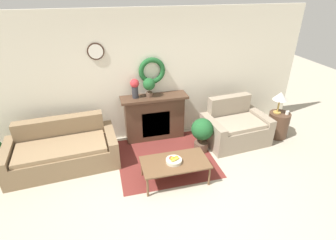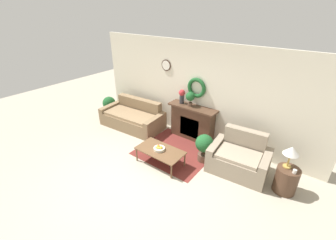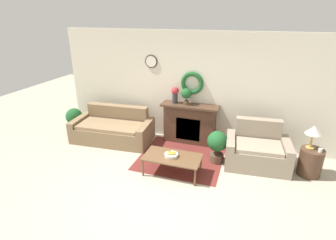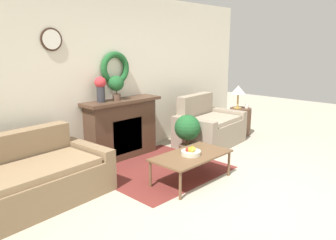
% 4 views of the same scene
% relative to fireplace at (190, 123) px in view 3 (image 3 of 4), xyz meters
% --- Properties ---
extents(ground_plane, '(16.00, 16.00, 0.00)m').
position_rel_fireplace_xyz_m(ground_plane, '(-0.01, -2.32, -0.51)').
color(ground_plane, '#ADA38E').
extents(floor_rug, '(1.85, 1.72, 0.01)m').
position_rel_fireplace_xyz_m(floor_rug, '(0.03, -0.83, -0.50)').
color(floor_rug, maroon).
rests_on(floor_rug, ground_plane).
extents(wall_back, '(6.80, 0.16, 2.70)m').
position_rel_fireplace_xyz_m(wall_back, '(-0.01, 0.21, 0.85)').
color(wall_back, beige).
rests_on(wall_back, ground_plane).
extents(fireplace, '(1.40, 0.41, 1.00)m').
position_rel_fireplace_xyz_m(fireplace, '(0.00, 0.00, 0.00)').
color(fireplace, '#4C3323').
rests_on(fireplace, ground_plane).
extents(couch_left, '(2.03, 1.12, 0.83)m').
position_rel_fireplace_xyz_m(couch_left, '(-1.88, -0.50, -0.21)').
color(couch_left, '#846B4C').
rests_on(couch_left, ground_plane).
extents(loveseat_right, '(1.37, 1.00, 0.94)m').
position_rel_fireplace_xyz_m(loveseat_right, '(1.64, -0.59, -0.18)').
color(loveseat_right, gray).
rests_on(loveseat_right, ground_plane).
extents(coffee_table, '(1.15, 0.62, 0.39)m').
position_rel_fireplace_xyz_m(coffee_table, '(0.03, -1.50, -0.14)').
color(coffee_table, brown).
rests_on(coffee_table, ground_plane).
extents(fruit_bowl, '(0.27, 0.27, 0.12)m').
position_rel_fireplace_xyz_m(fruit_bowl, '(0.01, -1.51, -0.07)').
color(fruit_bowl, beige).
rests_on(fruit_bowl, coffee_table).
extents(side_table_by_loveseat, '(0.45, 0.45, 0.57)m').
position_rel_fireplace_xyz_m(side_table_by_loveseat, '(2.66, -0.65, -0.22)').
color(side_table_by_loveseat, '#4C3323').
rests_on(side_table_by_loveseat, ground_plane).
extents(table_lamp, '(0.30, 0.30, 0.48)m').
position_rel_fireplace_xyz_m(table_lamp, '(2.61, -0.61, 0.44)').
color(table_lamp, '#B28E42').
rests_on(table_lamp, side_table_by_loveseat).
extents(mug, '(0.07, 0.07, 0.09)m').
position_rel_fireplace_xyz_m(mug, '(2.76, -0.73, 0.11)').
color(mug, silver).
rests_on(mug, side_table_by_loveseat).
extents(vase_on_mantel_left, '(0.18, 0.18, 0.40)m').
position_rel_fireplace_xyz_m(vase_on_mantel_left, '(-0.39, 0.01, 0.73)').
color(vase_on_mantel_left, '#2D2D33').
rests_on(vase_on_mantel_left, fireplace).
extents(potted_plant_on_mantel, '(0.25, 0.25, 0.40)m').
position_rel_fireplace_xyz_m(potted_plant_on_mantel, '(-0.10, -0.01, 0.75)').
color(potted_plant_on_mantel, brown).
rests_on(potted_plant_on_mantel, fireplace).
extents(potted_plant_floor_by_couch, '(0.44, 0.44, 0.69)m').
position_rel_fireplace_xyz_m(potted_plant_floor_by_couch, '(-3.08, -0.45, -0.09)').
color(potted_plant_floor_by_couch, brown).
rests_on(potted_plant_floor_by_couch, ground_plane).
extents(potted_plant_floor_by_loveseat, '(0.44, 0.44, 0.73)m').
position_rel_fireplace_xyz_m(potted_plant_floor_by_loveseat, '(0.81, -0.76, -0.07)').
color(potted_plant_floor_by_loveseat, brown).
rests_on(potted_plant_floor_by_loveseat, ground_plane).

